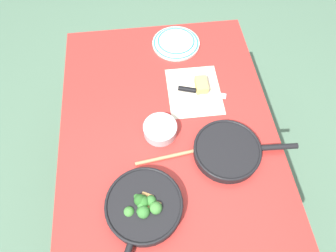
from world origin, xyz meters
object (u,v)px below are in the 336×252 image
object	(u,v)px
dinner_plate_stack	(176,42)
cheese_block	(201,85)
skillet_broccoli	(144,206)
wooden_spoon	(190,152)
grater_knife	(195,91)
skillet_eggs	(228,150)
prep_bowl_steel	(160,129)

from	to	relation	value
dinner_plate_stack	cheese_block	bearing A→B (deg)	-165.23
skillet_broccoli	dinner_plate_stack	size ratio (longest dim) A/B	1.66
wooden_spoon	grater_knife	xyz separation A→B (m)	(0.31, -0.07, 0.00)
skillet_eggs	grater_knife	xyz separation A→B (m)	(0.33, 0.08, -0.01)
grater_knife	skillet_eggs	bearing A→B (deg)	-58.43
cheese_block	skillet_eggs	bearing A→B (deg)	-172.13
skillet_eggs	prep_bowl_steel	distance (m)	0.30
skillet_broccoli	prep_bowl_steel	distance (m)	0.34
skillet_broccoli	cheese_block	size ratio (longest dim) A/B	4.73
skillet_broccoli	grater_knife	bearing A→B (deg)	175.36
skillet_broccoli	wooden_spoon	xyz separation A→B (m)	(0.21, -0.21, -0.02)
skillet_eggs	skillet_broccoli	bearing A→B (deg)	-149.22
skillet_eggs	dinner_plate_stack	distance (m)	0.68
wooden_spoon	cheese_block	world-z (taller)	cheese_block
cheese_block	dinner_plate_stack	xyz separation A→B (m)	(0.31, 0.08, -0.01)
wooden_spoon	dinner_plate_stack	distance (m)	0.64
skillet_broccoli	dinner_plate_stack	world-z (taller)	skillet_broccoli
wooden_spoon	grater_knife	bearing A→B (deg)	70.09
grater_knife	dinner_plate_stack	size ratio (longest dim) A/B	0.90
skillet_broccoli	grater_knife	world-z (taller)	skillet_broccoli
skillet_broccoli	skillet_eggs	xyz separation A→B (m)	(0.19, -0.37, -0.01)
dinner_plate_stack	prep_bowl_steel	world-z (taller)	prep_bowl_steel
skillet_eggs	wooden_spoon	xyz separation A→B (m)	(0.02, 0.15, -0.02)
skillet_broccoli	grater_knife	xyz separation A→B (m)	(0.53, -0.28, -0.02)
skillet_eggs	prep_bowl_steel	xyz separation A→B (m)	(0.13, 0.27, 0.00)
prep_bowl_steel	skillet_broccoli	bearing A→B (deg)	163.68
grater_knife	prep_bowl_steel	size ratio (longest dim) A/B	1.55
cheese_block	dinner_plate_stack	bearing A→B (deg)	14.77
prep_bowl_steel	grater_knife	bearing A→B (deg)	-42.96
grater_knife	prep_bowl_steel	xyz separation A→B (m)	(-0.20, 0.19, 0.02)
cheese_block	prep_bowl_steel	size ratio (longest dim) A/B	0.60
skillet_broccoli	wooden_spoon	bearing A→B (deg)	158.82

